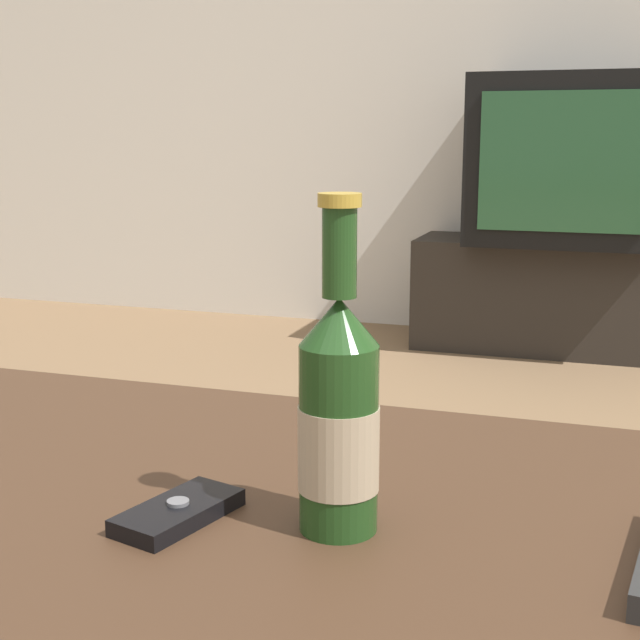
# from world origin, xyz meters

# --- Properties ---
(coffee_table) EXTENTS (1.34, 0.74, 0.49)m
(coffee_table) POSITION_xyz_m (0.00, 0.00, 0.42)
(coffee_table) COLOR #422B1C
(coffee_table) RESTS_ON ground_plane
(tv_stand) EXTENTS (1.04, 0.37, 0.41)m
(tv_stand) POSITION_xyz_m (0.20, 2.76, 0.20)
(tv_stand) COLOR #28231E
(tv_stand) RESTS_ON ground_plane
(television) EXTENTS (0.65, 0.60, 0.58)m
(television) POSITION_xyz_m (0.20, 2.76, 0.70)
(television) COLOR black
(television) RESTS_ON tv_stand
(beer_bottle) EXTENTS (0.06, 0.06, 0.26)m
(beer_bottle) POSITION_xyz_m (0.19, 0.05, 0.58)
(beer_bottle) COLOR #1E4219
(beer_bottle) RESTS_ON coffee_table
(cell_phone) EXTENTS (0.08, 0.12, 0.02)m
(cell_phone) POSITION_xyz_m (0.07, 0.02, 0.49)
(cell_phone) COLOR black
(cell_phone) RESTS_ON coffee_table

